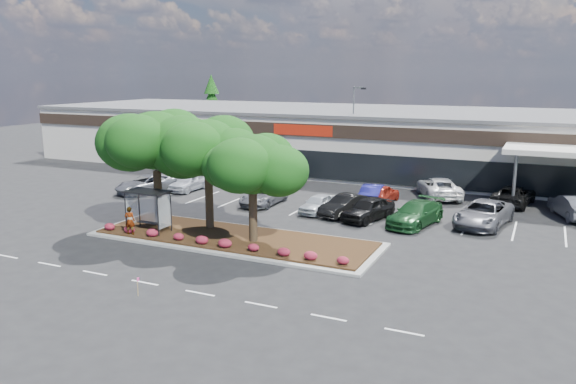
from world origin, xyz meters
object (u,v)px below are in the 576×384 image
at_px(light_pole, 354,138).
at_px(car_1, 189,182).
at_px(survey_stake, 138,284).
at_px(car_0, 147,184).

distance_m(light_pole, car_1, 16.48).
distance_m(survey_stake, car_1, 23.81).
xyz_separation_m(survey_stake, car_0, (-14.21, 18.50, 0.17)).
relative_size(survey_stake, car_1, 0.21).
distance_m(car_0, car_1, 3.56).
xyz_separation_m(survey_stake, car_1, (-11.52, 20.84, 0.16)).
height_order(survey_stake, car_1, car_1).
bearing_deg(car_1, light_pole, 47.83).
bearing_deg(survey_stake, light_pole, 90.76).
height_order(car_0, car_1, car_0).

